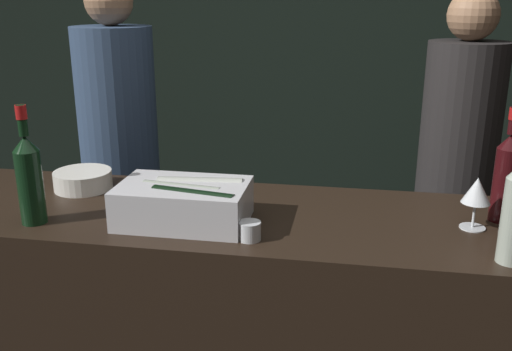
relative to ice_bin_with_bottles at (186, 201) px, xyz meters
The scene contains 10 objects.
wall_back_chalkboard 2.09m from the ice_bin_with_bottles, 84.55° to the left, with size 6.40×0.06×2.80m.
bar_counter 0.60m from the ice_bin_with_bottles, 27.97° to the left, with size 2.20×0.62×0.97m.
ice_bin_with_bottles is the anchor object (origin of this frame).
bowl_white 0.52m from the ice_bin_with_bottles, 152.39° to the left, with size 0.21×0.21×0.07m.
wine_glass 0.87m from the ice_bin_with_bottles, ahead, with size 0.09×0.09×0.16m.
candle_votive 0.24m from the ice_bin_with_bottles, 24.00° to the right, with size 0.07×0.07×0.06m.
red_wine_bottle_burgundy 0.48m from the ice_bin_with_bottles, 169.74° to the right, with size 0.08×0.08×0.37m.
red_wine_bottle_tall 0.99m from the ice_bin_with_bottles, 10.80° to the left, with size 0.07×0.07×0.36m.
person_in_hoodie 1.02m from the ice_bin_with_bottles, 124.39° to the left, with size 0.36×0.36×1.72m.
person_blond_tee 1.35m from the ice_bin_with_bottles, 44.87° to the left, with size 0.34×0.34×1.67m.
Camera 1 is at (0.30, -1.37, 1.65)m, focal length 40.00 mm.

